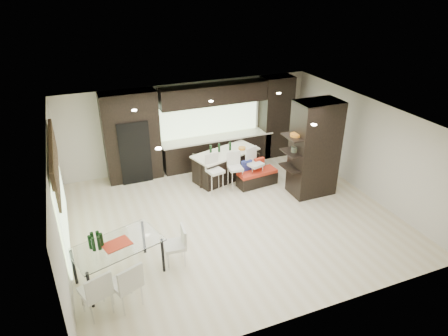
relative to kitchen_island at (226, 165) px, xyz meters
name	(u,v)px	position (x,y,z in m)	size (l,w,h in m)	color
ground	(233,217)	(-0.67, -2.13, -0.42)	(8.00, 8.00, 0.00)	beige
back_wall	(190,125)	(-0.67, 1.37, 0.93)	(8.00, 0.02, 2.70)	beige
left_wall	(59,203)	(-4.67, -2.13, 0.93)	(0.02, 7.00, 2.70)	beige
right_wall	(365,147)	(3.33, -2.13, 0.93)	(0.02, 7.00, 2.70)	beige
ceiling	(234,118)	(-0.67, -2.13, 2.28)	(8.00, 7.00, 0.02)	white
window_left	(60,198)	(-4.63, -1.93, 0.93)	(0.04, 3.20, 1.90)	#B2D199
window_back	(208,117)	(-0.07, 1.33, 1.13)	(3.40, 0.04, 1.20)	#B2D199
stone_accent	(54,160)	(-4.60, -1.93, 1.83)	(0.08, 3.00, 0.80)	brown
ceiling_spots	(230,116)	(-0.67, -1.88, 2.26)	(4.00, 3.00, 0.02)	white
back_cabinetry	(208,126)	(-0.17, 1.04, 0.93)	(6.80, 0.68, 2.70)	black
refrigerator	(133,150)	(-2.57, 0.99, 0.53)	(0.90, 0.68, 1.90)	black
partition_column	(315,149)	(1.93, -1.73, 0.93)	(1.20, 0.80, 2.70)	black
kitchen_island	(226,165)	(0.00, 0.00, 0.00)	(2.03, 0.87, 0.85)	black
stool_left	(215,178)	(-0.62, -0.74, 0.05)	(0.42, 0.42, 0.94)	silver
stool_mid	(235,174)	(0.00, -0.73, 0.02)	(0.39, 0.39, 0.89)	silver
stool_right	(255,170)	(0.62, -0.74, 0.04)	(0.41, 0.41, 0.92)	silver
bench	(257,178)	(0.68, -0.79, -0.19)	(1.19, 0.46, 0.46)	black
floor_vase	(302,174)	(1.63, -1.69, 0.19)	(0.45, 0.45, 1.22)	#3D412F
dining_table	(119,261)	(-3.71, -3.33, -0.01)	(1.73, 0.98, 0.83)	white
chair_near	(126,286)	(-3.71, -4.15, 0.05)	(0.51, 0.51, 0.94)	silver
chair_far	(96,294)	(-4.25, -4.15, 0.04)	(0.50, 0.50, 0.92)	silver
chair_end	(175,248)	(-2.53, -3.33, -0.01)	(0.45, 0.45, 0.83)	silver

